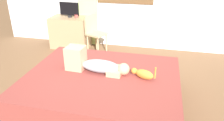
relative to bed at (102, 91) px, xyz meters
The scene contains 8 objects.
ground_plane 0.28m from the bed, 142.60° to the left, with size 16.00×16.00×0.00m, color brown.
bed is the anchor object (origin of this frame).
person_lying 0.42m from the bed, 141.50° to the left, with size 0.94×0.30×0.34m.
cat 0.66m from the bed, ahead, with size 0.34×0.19×0.21m.
desk 2.59m from the bed, 122.77° to the left, with size 0.90×0.56×0.74m.
tv_monitor 2.66m from the bed, 122.49° to the left, with size 0.48×0.10×0.35m.
cup 2.51m from the bed, 119.39° to the left, with size 0.08×0.08×0.08m, color #B23D38.
chair_by_desk 2.11m from the bed, 110.26° to the left, with size 0.50×0.50×0.86m.
Camera 1 is at (0.83, -2.65, 2.01)m, focal length 35.13 mm.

